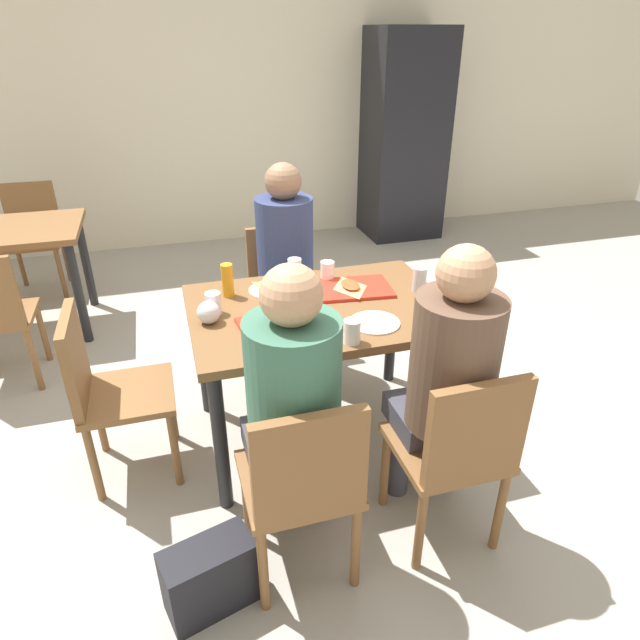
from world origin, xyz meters
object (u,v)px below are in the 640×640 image
Objects in this scene: soda_can at (419,280)px; plastic_cup_d at (327,271)px; chair_left_end at (105,385)px; background_chair_far at (33,230)px; main_table at (320,324)px; foil_bundle at (209,312)px; person_in_brown_jacket at (447,373)px; pizza_slice_c at (278,288)px; pizza_slice_a at (289,321)px; person_in_red at (292,400)px; tray_red_far at (354,288)px; pizza_slice_b at (350,286)px; plastic_cup_b at (352,332)px; paper_plate_center at (272,290)px; handbag at (210,577)px; condiment_bottle at (228,280)px; background_table at (11,247)px; plastic_cup_a at (295,268)px; paper_plate_near_edge at (375,323)px; chair_far_side at (282,286)px; drink_fridge at (404,137)px; chair_near_right at (458,448)px; person_far_side at (287,256)px; tray_red_near at (283,325)px; chair_near_left at (303,481)px.

plastic_cup_d is at bearing 146.97° from soda_can.
background_chair_far is at bearing 105.01° from chair_left_end.
foil_bundle is (-0.51, -0.02, 0.14)m from main_table.
pizza_slice_c is at bearing 116.90° from person_in_brown_jacket.
pizza_slice_a is 2.92m from background_chair_far.
person_in_red is 3.44× the size of tray_red_far.
pizza_slice_c is at bearing 164.24° from pizza_slice_b.
plastic_cup_b is 3.21m from background_chair_far.
person_in_brown_jacket reaches higher than paper_plate_center.
plastic_cup_d is at bearing 54.66° from pizza_slice_a.
plastic_cup_b is at bearing -85.23° from main_table.
handbag is (-0.68, -0.46, -0.64)m from plastic_cup_b.
background_table is (-1.23, 1.42, -0.20)m from condiment_bottle.
plastic_cup_a reaches higher than main_table.
paper_plate_near_edge is at bearing -83.25° from plastic_cup_d.
plastic_cup_b is 0.62× the size of condiment_bottle.
chair_far_side reaches higher than pizza_slice_b.
plastic_cup_b is 0.31× the size of handbag.
main_table is 5.94× the size of pizza_slice_b.
person_in_red is at bearing -113.98° from plastic_cup_d.
chair_far_side is at bearing 91.47° from plastic_cup_b.
person_in_red is (-0.30, -1.47, 0.25)m from chair_far_side.
pizza_slice_c reaches higher than handbag.
soda_can is 1.22× the size of foil_bundle.
main_table is 0.25m from pizza_slice_b.
condiment_bottle is at bearing 125.37° from plastic_cup_b.
chair_far_side is 2.26m from background_chair_far.
background_chair_far is (-0.64, 2.38, 0.00)m from chair_left_end.
plastic_cup_a is 2.05m from background_table.
pizza_slice_a is at bearing -143.55° from pizza_slice_b.
pizza_slice_c is 0.28m from plastic_cup_d.
condiment_bottle is at bearing 95.70° from person_in_red.
plastic_cup_b is at bearing -58.96° from background_chair_far.
paper_plate_near_edge is 1.10× the size of pizza_slice_b.
chair_far_side is at bearing 39.37° from chair_left_end.
drink_fridge is at bearing 59.44° from main_table.
chair_near_right is 0.66m from person_in_red.
main_table is at bearing -120.56° from drink_fridge.
plastic_cup_b is at bearing -70.46° from paper_plate_center.
tray_red_far is at bearing -68.85° from person_far_side.
person_far_side is at bearing 84.48° from plastic_cup_a.
plastic_cup_b is (0.24, -0.21, 0.04)m from tray_red_near.
background_chair_far is (-1.59, 2.03, -0.30)m from plastic_cup_a.
chair_near_right is (0.30, -0.80, -0.16)m from main_table.
soda_can is at bearing -17.03° from paper_plate_center.
pizza_slice_a is at bearing -10.56° from tray_red_near.
paper_plate_center is 3.22m from drink_fridge.
chair_near_left is at bearing -67.48° from background_chair_far.
drink_fridge is at bearing 61.58° from tray_red_far.
condiment_bottle is (-0.18, 0.38, 0.07)m from tray_red_near.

